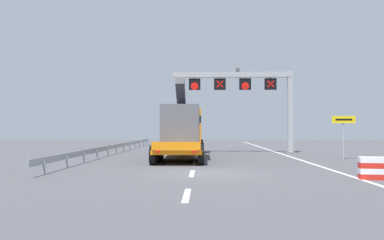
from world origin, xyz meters
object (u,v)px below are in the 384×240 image
crash_barrier_striped (372,168)px  overhead_lane_gantry (249,88)px  heavy_haul_truck_orange (183,129)px  exit_sign_yellow (344,127)px

crash_barrier_striped → overhead_lane_gantry: bearing=99.5°
heavy_haul_truck_orange → exit_sign_yellow: size_ratio=4.89×
overhead_lane_gantry → exit_sign_yellow: 9.29m
exit_sign_yellow → crash_barrier_striped: exit_sign_yellow is taller
exit_sign_yellow → overhead_lane_gantry: bearing=129.2°
overhead_lane_gantry → exit_sign_yellow: (5.50, -6.75, -3.25)m
exit_sign_yellow → heavy_haul_truck_orange: bearing=165.5°
exit_sign_yellow → crash_barrier_striped: 11.21m
overhead_lane_gantry → heavy_haul_truck_orange: overhead_lane_gantry is taller
exit_sign_yellow → crash_barrier_striped: (-2.58, -10.77, -1.73)m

